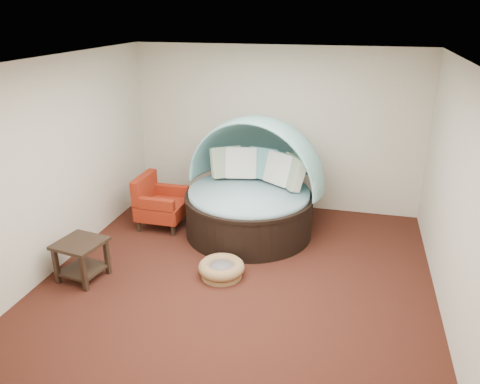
% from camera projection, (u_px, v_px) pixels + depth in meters
% --- Properties ---
extents(floor, '(5.00, 5.00, 0.00)m').
position_uv_depth(floor, '(241.00, 274.00, 6.32)').
color(floor, '#421D12').
rests_on(floor, ground).
extents(wall_back, '(5.00, 0.00, 5.00)m').
position_uv_depth(wall_back, '(276.00, 129.00, 8.06)').
color(wall_back, beige).
rests_on(wall_back, floor).
extents(wall_front, '(5.00, 0.00, 5.00)m').
position_uv_depth(wall_front, '(162.00, 284.00, 3.55)').
color(wall_front, beige).
rests_on(wall_front, floor).
extents(wall_left, '(0.00, 5.00, 5.00)m').
position_uv_depth(wall_left, '(63.00, 162.00, 6.37)').
color(wall_left, beige).
rests_on(wall_left, floor).
extents(wall_right, '(0.00, 5.00, 5.00)m').
position_uv_depth(wall_right, '(457.00, 195.00, 5.24)').
color(wall_right, beige).
rests_on(wall_right, floor).
extents(ceiling, '(5.00, 5.00, 0.00)m').
position_uv_depth(ceiling, '(241.00, 60.00, 5.29)').
color(ceiling, white).
rests_on(ceiling, wall_back).
extents(canopy_daybed, '(2.43, 2.37, 1.84)m').
position_uv_depth(canopy_daybed, '(252.00, 180.00, 7.27)').
color(canopy_daybed, black).
rests_on(canopy_daybed, floor).
extents(pet_basket, '(0.65, 0.65, 0.22)m').
position_uv_depth(pet_basket, '(221.00, 269.00, 6.23)').
color(pet_basket, olive).
rests_on(pet_basket, floor).
extents(red_armchair, '(0.74, 0.75, 0.86)m').
position_uv_depth(red_armchair, '(159.00, 203.00, 7.60)').
color(red_armchair, black).
rests_on(red_armchair, floor).
extents(side_table, '(0.65, 0.65, 0.54)m').
position_uv_depth(side_table, '(81.00, 255.00, 6.10)').
color(side_table, black).
rests_on(side_table, floor).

